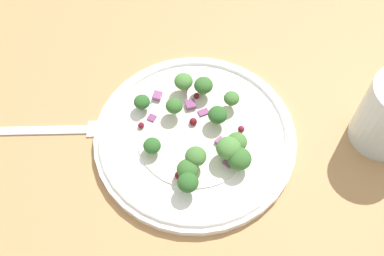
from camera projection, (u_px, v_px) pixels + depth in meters
ground_plane at (189, 159)px, 58.87cm from camera, size 180.00×180.00×2.00cm
plate at (192, 136)px, 58.58cm from camera, size 25.68×25.68×1.70cm
dressing_pool at (192, 134)px, 58.20cm from camera, size 14.89×14.89×0.20cm
broccoli_floret_0 at (174, 106)px, 58.05cm from camera, size 2.18×2.18×2.21cm
broccoli_floret_1 at (188, 183)px, 52.55cm from camera, size 2.48×2.48×2.51cm
broccoli_floret_2 at (142, 102)px, 59.08cm from camera, size 2.10×2.10×2.13cm
broccoli_floret_3 at (228, 149)px, 54.59cm from camera, size 2.99×2.99×3.03cm
broccoli_floret_4 at (218, 115)px, 57.45cm from camera, size 2.45×2.45×2.48cm
broccoli_floret_5 at (204, 86)px, 59.77cm from camera, size 2.47×2.47×2.51cm
broccoli_floret_6 at (239, 161)px, 54.22cm from camera, size 2.92×2.92×2.96cm
broccoli_floret_7 at (196, 157)px, 54.17cm from camera, size 2.54×2.54×2.57cm
broccoli_floret_8 at (152, 146)px, 55.70cm from camera, size 2.15×2.15×2.17cm
broccoli_floret_9 at (188, 170)px, 53.77cm from camera, size 2.58×2.58×2.62cm
broccoli_floret_10 at (237, 142)px, 55.81cm from camera, size 2.53×2.53×2.56cm
broccoli_floret_11 at (183, 82)px, 59.85cm from camera, size 2.45×2.45×2.48cm
broccoli_floret_12 at (232, 99)px, 58.82cm from camera, size 2.05×2.05×2.08cm
cranberry_0 at (197, 96)px, 60.84cm from camera, size 0.79×0.79×0.79cm
cranberry_1 at (186, 88)px, 61.17cm from camera, size 0.71×0.71×0.71cm
cranberry_2 at (241, 129)px, 57.70cm from camera, size 0.86×0.86×0.86cm
cranberry_3 at (141, 125)px, 58.34cm from camera, size 0.80×0.80×0.80cm
cranberry_4 at (240, 158)px, 55.94cm from camera, size 0.94×0.94×0.94cm
cranberry_5 at (180, 176)px, 54.68cm from camera, size 0.91×0.91×0.91cm
cranberry_6 at (193, 122)px, 58.58cm from camera, size 0.98×0.98×0.98cm
onion_bit_0 at (221, 142)px, 57.13cm from camera, size 1.51×1.47×0.54cm
onion_bit_1 at (152, 118)px, 59.29cm from camera, size 1.07×1.06×0.42cm
onion_bit_2 at (229, 162)px, 55.90cm from camera, size 1.57×1.66×0.35cm
onion_bit_3 at (157, 96)px, 60.70cm from camera, size 1.20×1.32×0.54cm
onion_bit_4 at (191, 104)px, 59.88cm from camera, size 1.74×1.75×0.42cm
onion_bit_5 at (207, 113)px, 59.60cm from camera, size 1.58×1.56×0.31cm
fork at (52, 130)px, 59.74cm from camera, size 18.09×8.07×0.50cm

